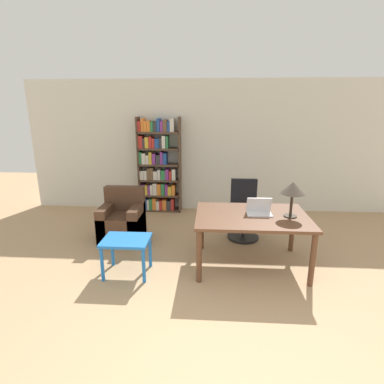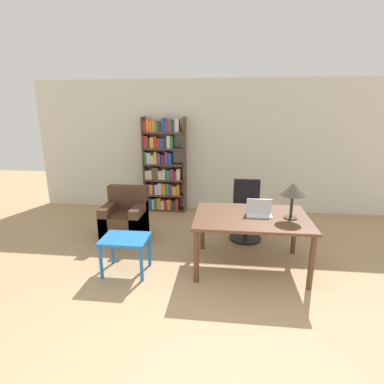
# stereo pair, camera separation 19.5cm
# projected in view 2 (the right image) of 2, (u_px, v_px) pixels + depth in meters

# --- Properties ---
(wall_back) EXTENTS (8.00, 0.06, 2.70)m
(wall_back) POSITION_uv_depth(u_px,v_px,m) (224.00, 147.00, 6.20)
(wall_back) COLOR silver
(wall_back) RESTS_ON ground_plane
(desk) EXTENTS (1.50, 1.07, 0.74)m
(desk) POSITION_uv_depth(u_px,v_px,m) (251.00, 222.00, 4.00)
(desk) COLOR brown
(desk) RESTS_ON ground_plane
(laptop) EXTENTS (0.33, 0.22, 0.22)m
(laptop) POSITION_uv_depth(u_px,v_px,m) (259.00, 212.00, 3.99)
(laptop) COLOR silver
(laptop) RESTS_ON desk
(table_lamp) EXTENTS (0.32, 0.32, 0.47)m
(table_lamp) POSITION_uv_depth(u_px,v_px,m) (293.00, 190.00, 3.80)
(table_lamp) COLOR #2D2319
(table_lamp) RESTS_ON desk
(office_chair) EXTENTS (0.52, 0.52, 0.98)m
(office_chair) POSITION_uv_depth(u_px,v_px,m) (246.00, 213.00, 4.98)
(office_chair) COLOR black
(office_chair) RESTS_ON ground_plane
(side_table_blue) EXTENTS (0.60, 0.47, 0.49)m
(side_table_blue) POSITION_uv_depth(u_px,v_px,m) (125.00, 243.00, 3.92)
(side_table_blue) COLOR blue
(side_table_blue) RESTS_ON ground_plane
(armchair) EXTENTS (0.67, 0.64, 0.85)m
(armchair) POSITION_uv_depth(u_px,v_px,m) (125.00, 221.00, 5.04)
(armchair) COLOR #472D1E
(armchair) RESTS_ON ground_plane
(bookshelf) EXTENTS (0.88, 0.28, 1.97)m
(bookshelf) POSITION_uv_depth(u_px,v_px,m) (163.00, 167.00, 6.26)
(bookshelf) COLOR #4C3828
(bookshelf) RESTS_ON ground_plane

